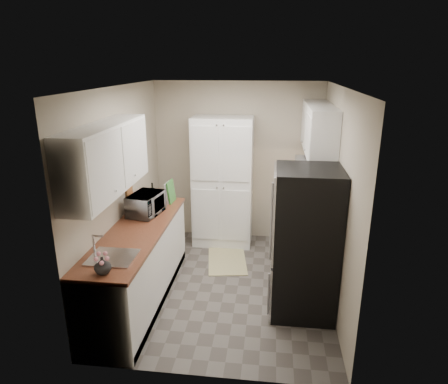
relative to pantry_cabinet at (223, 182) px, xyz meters
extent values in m
plane|color=#56514C|center=(0.20, -1.32, -1.00)|extent=(3.20, 3.20, 0.00)
cube|color=#C0B59B|center=(0.20, 0.28, 0.25)|extent=(2.60, 0.04, 2.50)
cube|color=#C0B59B|center=(0.20, -2.92, 0.25)|extent=(2.60, 0.04, 2.50)
cube|color=#C0B59B|center=(-1.10, -1.32, 0.25)|extent=(0.04, 3.20, 2.50)
cube|color=#C0B59B|center=(1.50, -1.32, 0.25)|extent=(0.04, 3.20, 2.50)
cube|color=white|center=(0.20, -1.32, 1.50)|extent=(2.60, 3.20, 0.04)
cube|color=white|center=(-0.93, -2.07, 0.83)|extent=(0.33, 1.60, 0.70)
cube|color=white|center=(1.33, -0.50, 0.89)|extent=(0.33, 1.55, 0.58)
cube|color=#99999E|center=(1.27, -0.93, 0.52)|extent=(0.45, 0.76, 0.13)
cube|color=#B7B7BC|center=(-0.79, -2.47, -0.07)|extent=(0.45, 0.40, 0.02)
cube|color=brown|center=(-1.09, -1.12, 0.18)|extent=(0.02, 0.22, 0.22)
cube|color=white|center=(0.00, 0.00, 0.00)|extent=(0.90, 0.55, 2.00)
cube|color=white|center=(-0.79, -1.75, -0.56)|extent=(0.60, 2.30, 0.88)
cube|color=brown|center=(-0.79, -1.75, -0.10)|extent=(0.63, 2.33, 0.04)
cube|color=white|center=(1.19, -0.12, -0.56)|extent=(0.60, 0.80, 0.88)
cube|color=brown|center=(1.19, -0.12, -0.10)|extent=(0.63, 0.83, 0.04)
cube|color=#B7B7BC|center=(1.17, -0.93, -0.55)|extent=(0.64, 0.76, 0.90)
cube|color=black|center=(1.17, -0.93, -0.08)|extent=(0.66, 0.78, 0.03)
cube|color=black|center=(1.46, -0.93, 0.02)|extent=(0.06, 0.76, 0.22)
cube|color=pink|center=(0.80, -1.06, -0.45)|extent=(0.01, 0.16, 0.42)
cube|color=#EEE7C3|center=(0.80, -0.83, -0.45)|extent=(0.01, 0.16, 0.42)
cube|color=#B7B7BC|center=(1.14, -1.73, -0.15)|extent=(0.70, 0.72, 1.70)
imported|color=#B9B9BE|center=(-0.82, -1.27, 0.06)|extent=(0.41, 0.54, 0.27)
cylinder|color=black|center=(-0.87, -0.82, 0.05)|extent=(0.07, 0.07, 0.26)
imported|color=white|center=(-0.76, -2.76, 0.00)|extent=(0.17, 0.17, 0.16)
cube|color=#367D31|center=(-0.62, -0.77, 0.07)|extent=(0.04, 0.24, 0.30)
cube|color=#B8B7BC|center=(1.23, -0.12, 0.04)|extent=(0.39, 0.46, 0.24)
cube|color=tan|center=(0.15, -0.67, -0.99)|extent=(0.66, 0.93, 0.01)
camera|label=1|loc=(0.73, -5.84, 1.76)|focal=32.00mm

